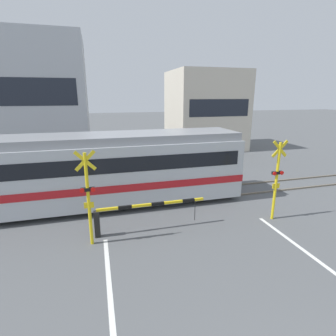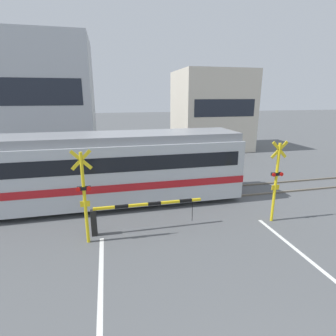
{
  "view_description": "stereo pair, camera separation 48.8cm",
  "coord_description": "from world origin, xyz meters",
  "px_view_note": "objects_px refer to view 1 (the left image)",
  "views": [
    {
      "loc": [
        -3.22,
        -0.85,
        4.97
      ],
      "look_at": [
        0.0,
        10.86,
        1.6
      ],
      "focal_mm": 28.0,
      "sensor_mm": 36.0,
      "label": 1
    },
    {
      "loc": [
        -2.74,
        -0.97,
        4.97
      ],
      "look_at": [
        0.0,
        10.86,
        1.6
      ],
      "focal_mm": 28.0,
      "sensor_mm": 36.0,
      "label": 2
    }
  ],
  "objects_px": {
    "crossing_barrier_far": "(192,166)",
    "crossing_signal_right": "(277,177)",
    "commuter_train": "(59,171)",
    "crossing_barrier_near": "(129,213)",
    "crossing_signal_left": "(88,194)",
    "pedestrian": "(125,159)"
  },
  "relations": [
    {
      "from": "commuter_train",
      "to": "crossing_signal_left",
      "type": "height_order",
      "value": "crossing_signal_left"
    },
    {
      "from": "crossing_barrier_near",
      "to": "crossing_signal_right",
      "type": "distance_m",
      "value": 5.97
    },
    {
      "from": "crossing_signal_right",
      "to": "pedestrian",
      "type": "bearing_deg",
      "value": 121.5
    },
    {
      "from": "crossing_barrier_far",
      "to": "crossing_signal_right",
      "type": "distance_m",
      "value": 6.23
    },
    {
      "from": "crossing_signal_right",
      "to": "pedestrian",
      "type": "xyz_separation_m",
      "value": [
        -5.15,
        8.41,
        -0.86
      ]
    },
    {
      "from": "crossing_barrier_near",
      "to": "crossing_signal_left",
      "type": "bearing_deg",
      "value": -162.48
    },
    {
      "from": "commuter_train",
      "to": "crossing_signal_left",
      "type": "relative_size",
      "value": 5.0
    },
    {
      "from": "crossing_barrier_far",
      "to": "pedestrian",
      "type": "distance_m",
      "value": 4.48
    },
    {
      "from": "crossing_barrier_near",
      "to": "crossing_signal_right",
      "type": "xyz_separation_m",
      "value": [
        5.87,
        -0.43,
        1.03
      ]
    },
    {
      "from": "crossing_barrier_near",
      "to": "crossing_barrier_far",
      "type": "xyz_separation_m",
      "value": [
        4.49,
        5.56,
        0.0
      ]
    },
    {
      "from": "crossing_signal_right",
      "to": "commuter_train",
      "type": "bearing_deg",
      "value": 158.03
    },
    {
      "from": "commuter_train",
      "to": "crossing_barrier_near",
      "type": "height_order",
      "value": "commuter_train"
    },
    {
      "from": "crossing_signal_left",
      "to": "pedestrian",
      "type": "xyz_separation_m",
      "value": [
        2.09,
        8.41,
        -0.86
      ]
    },
    {
      "from": "crossing_signal_left",
      "to": "crossing_signal_right",
      "type": "bearing_deg",
      "value": 0.0
    },
    {
      "from": "crossing_barrier_near",
      "to": "crossing_signal_left",
      "type": "distance_m",
      "value": 1.77
    },
    {
      "from": "commuter_train",
      "to": "crossing_barrier_far",
      "type": "relative_size",
      "value": 3.96
    },
    {
      "from": "crossing_barrier_far",
      "to": "crossing_signal_right",
      "type": "height_order",
      "value": "crossing_signal_right"
    },
    {
      "from": "crossing_signal_right",
      "to": "pedestrian",
      "type": "relative_size",
      "value": 1.98
    },
    {
      "from": "crossing_barrier_near",
      "to": "pedestrian",
      "type": "distance_m",
      "value": 8.01
    },
    {
      "from": "crossing_signal_left",
      "to": "pedestrian",
      "type": "distance_m",
      "value": 8.7
    },
    {
      "from": "pedestrian",
      "to": "commuter_train",
      "type": "bearing_deg",
      "value": -124.22
    },
    {
      "from": "commuter_train",
      "to": "crossing_signal_left",
      "type": "bearing_deg",
      "value": -69.52
    }
  ]
}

